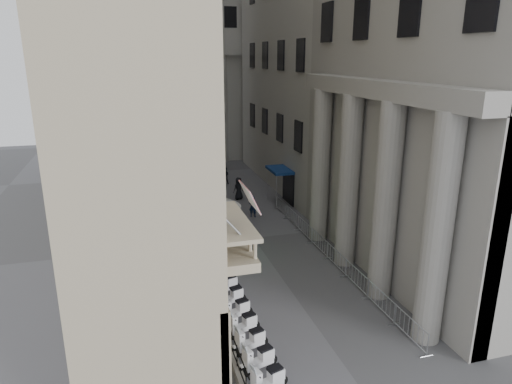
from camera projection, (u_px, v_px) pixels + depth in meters
far_building at (188, 29)px, 53.48m from camera, size 22.00×10.00×30.00m
iron_fence at (193, 252)px, 29.02m from camera, size 0.30×28.00×1.40m
blue_awning at (279, 203)px, 38.59m from camera, size 1.60×3.00×3.00m
scooter_2 at (259, 372)px, 18.04m from camera, size 1.50×0.93×1.50m
scooter_3 at (250, 352)px, 19.20m from camera, size 1.50×0.93×1.50m
scooter_4 at (243, 335)px, 20.37m from camera, size 1.50×0.93×1.50m
scooter_5 at (237, 320)px, 21.53m from camera, size 1.50×0.93×1.50m
scooter_6 at (231, 307)px, 22.69m from camera, size 1.50×0.93×1.50m
scooter_7 at (225, 295)px, 23.85m from camera, size 1.50×0.93×1.50m
scooter_8 at (221, 283)px, 25.01m from camera, size 1.50×0.93×1.50m
scooter_9 at (216, 273)px, 26.17m from camera, size 1.50×0.93×1.50m
scooter_10 at (212, 264)px, 27.34m from camera, size 1.50×0.93×1.50m
scooter_11 at (209, 256)px, 28.50m from camera, size 1.50×0.93×1.50m
scooter_12 at (205, 248)px, 29.66m from camera, size 1.50×0.93×1.50m
scooter_13 at (202, 240)px, 30.82m from camera, size 1.50×0.93×1.50m
scooter_14 at (199, 234)px, 31.98m from camera, size 1.50×0.93×1.50m
scooter_15 at (197, 227)px, 33.14m from camera, size 1.50×0.93×1.50m
barrier_0 at (410, 340)px, 20.03m from camera, size 0.60×2.40×1.10m
barrier_1 at (380, 311)px, 22.33m from camera, size 0.60×2.40×1.10m
barrier_2 at (356, 287)px, 24.64m from camera, size 0.60×2.40×1.10m
barrier_3 at (336, 267)px, 26.94m from camera, size 0.60×2.40×1.10m
barrier_4 at (319, 250)px, 29.25m from camera, size 0.60×2.40×1.10m
barrier_5 at (305, 236)px, 31.55m from camera, size 0.60×2.40×1.10m
barrier_6 at (292, 224)px, 33.86m from camera, size 0.60×2.40×1.10m
barrier_7 at (281, 213)px, 36.16m from camera, size 0.60×2.40×1.10m
security_tent at (218, 201)px, 30.65m from camera, size 3.83×3.83×3.12m
street_lamp at (184, 154)px, 33.51m from camera, size 2.77×0.34×8.50m
info_kiosk at (218, 242)px, 27.88m from camera, size 0.43×1.00×2.04m
pedestrian_a at (253, 207)px, 35.08m from camera, size 0.73×0.62×1.68m
pedestrian_b at (225, 176)px, 44.28m from camera, size 0.91×0.79×1.60m
pedestrian_c at (239, 188)px, 39.41m from camera, size 1.10×0.90×1.94m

